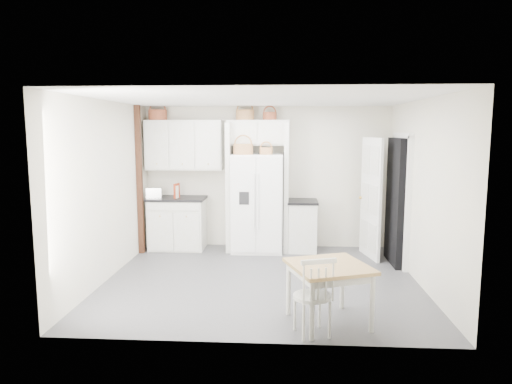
{
  "coord_description": "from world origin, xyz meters",
  "views": [
    {
      "loc": [
        0.31,
        -6.43,
        2.18
      ],
      "look_at": [
        -0.1,
        0.4,
        1.24
      ],
      "focal_mm": 32.0,
      "sensor_mm": 36.0,
      "label": 1
    }
  ],
  "objects": [
    {
      "name": "wall_left",
      "position": [
        -2.25,
        0.0,
        1.3
      ],
      "size": [
        0.0,
        4.0,
        4.0
      ],
      "primitive_type": "plane",
      "rotation": [
        1.57,
        0.0,
        1.57
      ],
      "color": "beige",
      "rests_on": "floor"
    },
    {
      "name": "refrigerator",
      "position": [
        -0.15,
        1.65,
        0.88
      ],
      "size": [
        0.9,
        0.73,
        1.75
      ],
      "primitive_type": "cube",
      "color": "white",
      "rests_on": "floor"
    },
    {
      "name": "basket_bridge_a",
      "position": [
        -0.39,
        1.83,
        2.44
      ],
      "size": [
        0.33,
        0.33,
        0.18
      ],
      "primitive_type": "cylinder",
      "color": "brown",
      "rests_on": "bridge_cabinet"
    },
    {
      "name": "bridge_cabinet",
      "position": [
        -0.15,
        1.83,
        2.12
      ],
      "size": [
        1.12,
        0.34,
        0.45
      ],
      "primitive_type": "cube",
      "color": "beige",
      "rests_on": "wall_back"
    },
    {
      "name": "counter_right",
      "position": [
        0.66,
        1.7,
        0.9
      ],
      "size": [
        0.54,
        0.64,
        0.04
      ],
      "primitive_type": "cube",
      "color": "black",
      "rests_on": "base_cab_right"
    },
    {
      "name": "fridge_panel_right",
      "position": [
        0.36,
        1.7,
        1.15
      ],
      "size": [
        0.08,
        0.6,
        2.3
      ],
      "primitive_type": "cube",
      "color": "beige",
      "rests_on": "floor"
    },
    {
      "name": "basket_fridge_b",
      "position": [
        0.01,
        1.55,
        1.81
      ],
      "size": [
        0.23,
        0.23,
        0.12
      ],
      "primitive_type": "cylinder",
      "color": "brown",
      "rests_on": "refrigerator"
    },
    {
      "name": "wall_right",
      "position": [
        2.25,
        0.0,
        1.3
      ],
      "size": [
        0.0,
        4.0,
        4.0
      ],
      "primitive_type": "plane",
      "rotation": [
        1.57,
        0.0,
        -1.57
      ],
      "color": "beige",
      "rests_on": "floor"
    },
    {
      "name": "trim_post",
      "position": [
        -2.2,
        1.35,
        1.3
      ],
      "size": [
        0.09,
        0.09,
        2.6
      ],
      "primitive_type": "cube",
      "color": "black",
      "rests_on": "floor"
    },
    {
      "name": "floor",
      "position": [
        0.0,
        0.0,
        0.0
      ],
      "size": [
        4.5,
        4.5,
        0.0
      ],
      "primitive_type": "plane",
      "color": "#414146",
      "rests_on": "ground"
    },
    {
      "name": "basket_bridge_b",
      "position": [
        0.06,
        1.83,
        2.42
      ],
      "size": [
        0.25,
        0.25,
        0.14
      ],
      "primitive_type": "cylinder",
      "color": "brown",
      "rests_on": "bridge_cabinet"
    },
    {
      "name": "doorway_void",
      "position": [
        2.16,
        1.0,
        1.02
      ],
      "size": [
        0.18,
        0.85,
        2.05
      ],
      "primitive_type": "cube",
      "color": "black",
      "rests_on": "floor"
    },
    {
      "name": "counter_left",
      "position": [
        -1.63,
        1.7,
        0.93
      ],
      "size": [
        1.03,
        0.66,
        0.04
      ],
      "primitive_type": "cube",
      "color": "black",
      "rests_on": "base_cab_left"
    },
    {
      "name": "wall_back",
      "position": [
        0.0,
        2.0,
        1.3
      ],
      "size": [
        4.5,
        0.0,
        4.5
      ],
      "primitive_type": "plane",
      "rotation": [
        1.57,
        0.0,
        0.0
      ],
      "color": "beige",
      "rests_on": "floor"
    },
    {
      "name": "dining_table",
      "position": [
        0.83,
        -1.45,
        0.34
      ],
      "size": [
        1.05,
        1.05,
        0.68
      ],
      "primitive_type": "cube",
      "rotation": [
        0.0,
        0.0,
        0.34
      ],
      "color": "olive",
      "rests_on": "floor"
    },
    {
      "name": "base_cab_right",
      "position": [
        0.66,
        1.7,
        0.44
      ],
      "size": [
        0.5,
        0.6,
        0.88
      ],
      "primitive_type": "cube",
      "color": "beige",
      "rests_on": "floor"
    },
    {
      "name": "cookbook_cream",
      "position": [
        -1.6,
        1.62,
        1.07
      ],
      "size": [
        0.06,
        0.15,
        0.23
      ],
      "primitive_type": "cube",
      "rotation": [
        0.0,
        0.0,
        -0.16
      ],
      "color": "white",
      "rests_on": "counter_left"
    },
    {
      "name": "basket_fridge_a",
      "position": [
        -0.4,
        1.55,
        1.84
      ],
      "size": [
        0.34,
        0.34,
        0.18
      ],
      "primitive_type": "cylinder",
      "color": "brown",
      "rests_on": "refrigerator"
    },
    {
      "name": "ceiling",
      "position": [
        0.0,
        0.0,
        2.6
      ],
      "size": [
        4.5,
        4.5,
        0.0
      ],
      "primitive_type": "plane",
      "color": "white",
      "rests_on": "wall_back"
    },
    {
      "name": "windsor_chair",
      "position": [
        0.63,
        -1.75,
        0.42
      ],
      "size": [
        0.51,
        0.48,
        0.84
      ],
      "primitive_type": "cube",
      "rotation": [
        0.0,
        0.0,
        0.3
      ],
      "color": "beige",
      "rests_on": "floor"
    },
    {
      "name": "upper_cabinet",
      "position": [
        -1.5,
        1.83,
        1.9
      ],
      "size": [
        1.4,
        0.34,
        0.9
      ],
      "primitive_type": "cube",
      "color": "beige",
      "rests_on": "wall_back"
    },
    {
      "name": "door_slab",
      "position": [
        1.8,
        1.33,
        1.02
      ],
      "size": [
        0.21,
        0.79,
        2.05
      ],
      "primitive_type": "cube",
      "rotation": [
        0.0,
        0.0,
        -1.36
      ],
      "color": "white",
      "rests_on": "floor"
    },
    {
      "name": "cookbook_red",
      "position": [
        -1.61,
        1.62,
        1.09
      ],
      "size": [
        0.08,
        0.18,
        0.26
      ],
      "primitive_type": "cube",
      "rotation": [
        0.0,
        0.0,
        -0.25
      ],
      "color": "maroon",
      "rests_on": "counter_left"
    },
    {
      "name": "base_cab_left",
      "position": [
        -1.63,
        1.7,
        0.46
      ],
      "size": [
        0.99,
        0.62,
        0.91
      ],
      "primitive_type": "cube",
      "color": "beige",
      "rests_on": "floor"
    },
    {
      "name": "basket_upper_a",
      "position": [
        -1.98,
        1.83,
        2.44
      ],
      "size": [
        0.33,
        0.33,
        0.19
      ],
      "primitive_type": "cylinder",
      "color": "brown",
      "rests_on": "upper_cabinet"
    },
    {
      "name": "fridge_panel_left",
      "position": [
        -0.66,
        1.7,
        1.15
      ],
      "size": [
        0.08,
        0.6,
        2.3
      ],
      "primitive_type": "cube",
      "color": "beige",
      "rests_on": "floor"
    },
    {
      "name": "toaster",
      "position": [
        -2.02,
        1.59,
        1.05
      ],
      "size": [
        0.29,
        0.2,
        0.19
      ],
      "primitive_type": "cube",
      "rotation": [
        0.0,
        0.0,
        0.18
      ],
      "color": "silver",
      "rests_on": "counter_left"
    }
  ]
}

